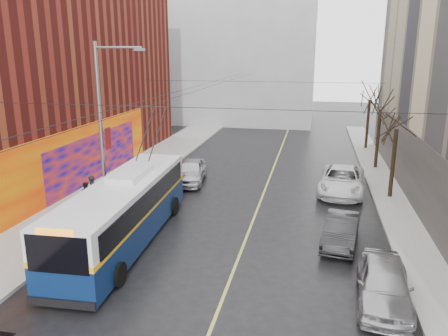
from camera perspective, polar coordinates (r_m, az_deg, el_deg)
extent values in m
cube|color=gray|center=(26.82, -16.38, -3.99)|extent=(4.00, 60.00, 0.15)
cube|color=gray|center=(24.25, 22.18, -6.53)|extent=(2.00, 60.00, 0.15)
cube|color=#BFB74C|center=(25.87, 4.81, -4.29)|extent=(0.12, 50.00, 0.01)
cube|color=orange|center=(25.65, -22.64, -0.91)|extent=(0.08, 28.00, 4.00)
cube|color=#040B8F|center=(30.68, -16.29, 1.33)|extent=(0.06, 12.00, 3.20)
cube|color=#4C4742|center=(25.74, 23.97, -1.00)|extent=(0.06, 36.00, 4.00)
cube|color=gray|center=(56.24, 1.23, 15.40)|extent=(20.00, 12.00, 18.00)
cylinder|color=slate|center=(23.25, -15.75, 4.49)|extent=(0.20, 0.20, 9.00)
cube|color=#5F0D0E|center=(23.14, -14.92, 3.74)|extent=(0.04, 0.60, 1.10)
cylinder|color=slate|center=(22.38, -13.69, 15.06)|extent=(2.40, 0.10, 0.10)
cube|color=slate|center=(21.93, -10.99, 14.96)|extent=(0.50, 0.22, 0.12)
cylinder|color=black|center=(26.66, -6.16, 9.90)|extent=(0.02, 60.00, 0.02)
cylinder|color=black|center=(26.37, -4.06, 9.90)|extent=(0.02, 60.00, 0.02)
cylinder|color=black|center=(16.98, -3.21, 7.86)|extent=(18.00, 0.02, 0.02)
cylinder|color=black|center=(32.64, 4.18, 11.19)|extent=(18.00, 0.02, 0.02)
cylinder|color=black|center=(27.43, 21.19, 0.42)|extent=(0.24, 0.24, 4.20)
cylinder|color=black|center=(34.17, 19.43, 3.51)|extent=(0.24, 0.24, 4.48)
cylinder|color=black|center=(41.03, 18.23, 5.31)|extent=(0.24, 0.24, 4.37)
ellipsoid|color=slate|center=(21.31, -7.41, 9.04)|extent=(0.44, 0.20, 0.12)
ellipsoid|color=slate|center=(22.26, -2.44, 15.34)|extent=(0.44, 0.20, 0.12)
ellipsoid|color=slate|center=(22.06, -6.00, 9.98)|extent=(0.44, 0.20, 0.12)
cube|color=#091C46|center=(20.58, -12.79, -7.09)|extent=(2.95, 11.47, 1.42)
cube|color=silver|center=(20.13, -13.00, -3.58)|extent=(2.95, 11.47, 1.23)
cube|color=#F0A815|center=(20.33, -12.90, -5.23)|extent=(2.99, 11.51, 0.21)
cube|color=black|center=(15.46, -21.01, -10.57)|extent=(2.18, 0.13, 1.33)
cube|color=black|center=(25.31, -8.17, 0.11)|extent=(2.18, 0.13, 1.14)
cube|color=black|center=(20.66, -16.21, -3.60)|extent=(0.48, 10.42, 0.95)
cube|color=black|center=(19.73, -9.61, -4.07)|extent=(0.48, 10.42, 0.95)
cube|color=silver|center=(20.76, -12.15, -0.78)|extent=(1.45, 2.90, 0.28)
cube|color=black|center=(16.23, -20.49, -16.24)|extent=(2.47, 0.22, 0.28)
cylinder|color=black|center=(18.19, -20.94, -12.24)|extent=(0.32, 0.96, 0.95)
cylinder|color=black|center=(17.15, -13.59, -13.35)|extent=(0.32, 0.96, 0.95)
cylinder|color=black|center=(24.46, -12.13, -4.55)|extent=(0.32, 0.96, 0.95)
cylinder|color=black|center=(23.69, -6.55, -4.95)|extent=(0.32, 0.96, 0.95)
cylinder|color=black|center=(23.60, -10.18, 4.61)|extent=(0.20, 3.29, 2.33)
cylinder|color=black|center=(23.39, -8.64, 4.59)|extent=(0.20, 3.29, 2.33)
imported|color=#A8A8AD|center=(16.49, 20.16, -14.01)|extent=(2.09, 4.53, 1.50)
imported|color=#262628|center=(20.65, 15.04, -7.86)|extent=(1.97, 4.21, 1.33)
imported|color=silver|center=(27.99, 15.12, -1.57)|extent=(3.18, 5.95, 1.59)
imported|color=#B7B9BD|center=(29.22, -4.40, -0.43)|extent=(2.40, 4.78, 1.56)
imported|color=black|center=(25.11, -16.70, -2.94)|extent=(0.57, 0.74, 1.81)
imported|color=black|center=(24.82, -17.44, -3.52)|extent=(0.90, 0.96, 1.56)
imported|color=black|center=(24.98, -14.72, -2.89)|extent=(1.34, 1.23, 1.81)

